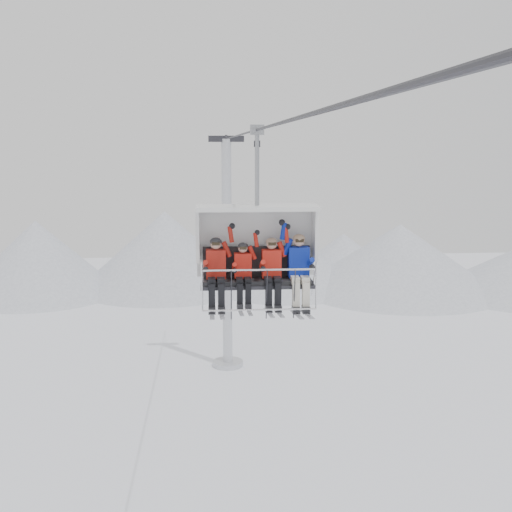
{
  "coord_description": "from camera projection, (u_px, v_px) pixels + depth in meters",
  "views": [
    {
      "loc": [
        -1.1,
        -14.46,
        12.98
      ],
      "look_at": [
        0.0,
        0.0,
        10.46
      ],
      "focal_mm": 45.0,
      "sensor_mm": 36.0,
      "label": 1
    }
  ],
  "objects": [
    {
      "name": "ridgeline",
      "position": [
        203.0,
        260.0,
        57.22
      ],
      "size": [
        72.0,
        21.0,
        7.0
      ],
      "color": "silver",
      "rests_on": "ground"
    },
    {
      "name": "skier_far_left",
      "position": [
        216.0,
        270.0,
        14.22
      ],
      "size": [
        0.44,
        1.69,
        1.72
      ],
      "color": "#A81E14",
      "rests_on": "chairlift_carrier"
    },
    {
      "name": "skier_center_left",
      "position": [
        243.0,
        272.0,
        14.26
      ],
      "size": [
        0.38,
        1.69,
        1.54
      ],
      "color": "red",
      "rests_on": "chairlift_carrier"
    },
    {
      "name": "haul_cable",
      "position": [
        256.0,
        130.0,
        14.23
      ],
      "size": [
        0.06,
        50.0,
        0.06
      ],
      "primitive_type": "cylinder",
      "rotation": [
        1.57,
        0.0,
        0.0
      ],
      "color": "#2C2C31",
      "rests_on": "lift_tower_left"
    },
    {
      "name": "skier_far_right",
      "position": [
        299.0,
        268.0,
        14.36
      ],
      "size": [
        0.46,
        1.69,
        1.81
      ],
      "color": "#0E249F",
      "rests_on": "chairlift_carrier"
    },
    {
      "name": "lift_tower_right",
      "position": [
        227.0,
        271.0,
        37.14
      ],
      "size": [
        2.0,
        1.8,
        13.48
      ],
      "color": "silver",
      "rests_on": "ground"
    },
    {
      "name": "skier_center_right",
      "position": [
        272.0,
        270.0,
        14.31
      ],
      "size": [
        0.43,
        1.69,
        1.69
      ],
      "color": "red",
      "rests_on": "chairlift_carrier"
    },
    {
      "name": "chairlift_carrier",
      "position": [
        257.0,
        245.0,
        14.5
      ],
      "size": [
        2.71,
        1.17,
        3.98
      ],
      "color": "black",
      "rests_on": "haul_cable"
    }
  ]
}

